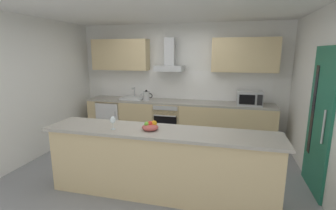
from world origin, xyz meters
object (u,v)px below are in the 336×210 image
Objects in this scene: microwave at (249,98)px; sink at (133,98)px; oven at (168,120)px; fruit_bowl at (150,127)px; kettle at (146,96)px; refrigerator at (113,118)px; wine_glass at (113,120)px; range_hood at (170,61)px.

microwave is 1.00× the size of sink.
oven is 3.64× the size of fruit_bowl.
kettle is at bearing -7.25° from sink.
microwave is (1.72, -0.03, 0.59)m from oven.
microwave is (3.11, -0.03, 0.62)m from refrigerator.
wine_glass is at bearing -94.49° from oven.
refrigerator is at bearing 117.35° from wine_glass.
sink is 1.22m from range_hood.
range_hood reaches higher than refrigerator.
refrigerator is 1.70× the size of microwave.
microwave is at bearing -5.23° from range_hood.
refrigerator is at bearing -179.89° from oven.
oven is at bearing 179.07° from microwave.
fruit_bowl is (1.16, -2.25, 0.07)m from sink.
sink is (-2.57, 0.04, -0.12)m from microwave.
range_hood is at bearing 18.00° from kettle.
microwave reaches higher than oven.
oven is 2.77× the size of kettle.
microwave is at bearing -0.46° from refrigerator.
fruit_bowl is (-1.41, -2.21, -0.06)m from microwave.
microwave is 0.69× the size of range_hood.
sink is at bearing -172.09° from range_hood.
kettle is (0.35, -0.04, 0.08)m from sink.
microwave is at bearing -0.93° from oven.
kettle reaches higher than fruit_bowl.
microwave reaches higher than kettle.
refrigerator is 0.73m from sink.
refrigerator is 3.86× the size of fruit_bowl.
oven is at bearing 3.84° from kettle.
sink is (0.53, 0.01, 0.50)m from refrigerator.
refrigerator is at bearing -174.55° from range_hood.
sink is 2.44m from wine_glass.
wine_glass is (-0.18, -2.33, 0.61)m from oven.
kettle reaches higher than refrigerator.
range_hood reaches higher than sink.
range_hood is at bearing 174.77° from microwave.
refrigerator is 4.78× the size of wine_glass.
range_hood is (-1.72, 0.16, 0.74)m from microwave.
range_hood reaches higher than microwave.
range_hood is (1.39, 0.13, 1.36)m from refrigerator.
kettle reaches higher than oven.
fruit_bowl is (0.49, 0.10, -0.08)m from wine_glass.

